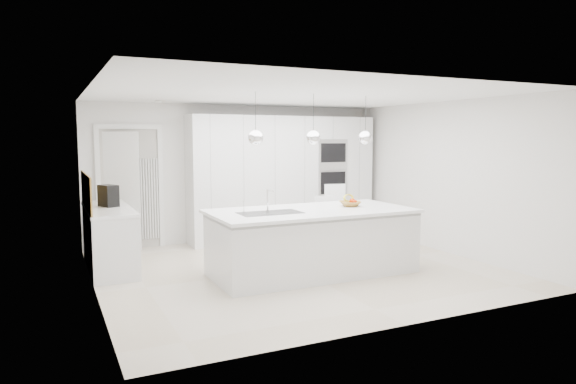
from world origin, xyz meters
name	(u,v)px	position (x,y,z in m)	size (l,w,h in m)	color
floor	(297,269)	(0.00, 0.00, 0.00)	(5.50, 5.50, 0.00)	beige
wall_back	(238,173)	(0.00, 2.50, 1.25)	(5.50, 5.50, 0.00)	white
wall_left	(92,192)	(-2.75, 0.00, 1.25)	(5.00, 5.00, 0.00)	white
ceiling	(297,95)	(0.00, 0.00, 2.50)	(5.50, 5.50, 0.00)	white
tall_cabinets	(283,178)	(0.80, 2.20, 1.15)	(3.60, 0.60, 2.30)	white
oven_stack	(333,167)	(1.70, 1.89, 1.35)	(0.62, 0.04, 1.05)	#A5A5A8
doorway_frame	(130,189)	(-1.95, 2.47, 1.02)	(1.11, 0.08, 2.13)	white
hallway_door	(115,192)	(-2.20, 2.42, 1.00)	(0.82, 0.04, 2.00)	white
radiator	(150,199)	(-1.63, 2.46, 0.85)	(0.32, 0.04, 1.40)	white
left_base_cabinets	(109,239)	(-2.45, 1.20, 0.43)	(0.60, 1.80, 0.86)	white
left_worktop	(108,209)	(-2.45, 1.20, 0.88)	(0.62, 1.82, 0.04)	white
oak_backsplash	(86,191)	(-2.74, 1.20, 1.15)	(0.02, 1.80, 0.50)	#A47C37
island_base	(313,243)	(0.10, -0.30, 0.43)	(2.80, 1.20, 0.86)	white
island_worktop	(311,211)	(0.10, -0.25, 0.88)	(2.84, 1.40, 0.04)	white
island_sink	(270,219)	(-0.55, -0.30, 0.82)	(0.84, 0.44, 0.18)	#3F3F42
island_tap	(268,200)	(-0.50, -0.10, 1.05)	(0.02, 0.02, 0.30)	white
pendant_left	(256,138)	(-0.75, -0.30, 1.90)	(0.20, 0.20, 0.20)	white
pendant_mid	(313,138)	(0.10, -0.30, 1.90)	(0.20, 0.20, 0.20)	white
pendant_right	(365,138)	(0.95, -0.30, 1.90)	(0.20, 0.20, 0.20)	white
fruit_bowl	(350,204)	(0.78, -0.19, 0.94)	(0.31, 0.31, 0.08)	#A47C37
espresso_machine	(108,196)	(-2.43, 1.31, 1.06)	(0.19, 0.29, 0.32)	black
bar_stool_left	(327,227)	(0.80, 0.53, 0.48)	(0.32, 0.44, 0.96)	white
bar_stool_right	(339,219)	(1.11, 0.67, 0.56)	(0.37, 0.52, 1.12)	white
apple_a	(352,201)	(0.80, -0.21, 0.97)	(0.09, 0.09, 0.09)	red
apple_b	(354,202)	(0.82, -0.24, 0.97)	(0.07, 0.07, 0.07)	red
banana_bunch	(348,198)	(0.76, -0.17, 1.02)	(0.23, 0.23, 0.03)	yellow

